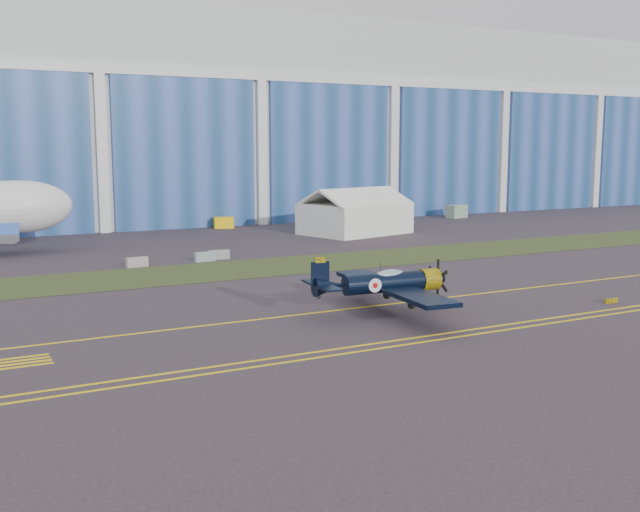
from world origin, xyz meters
TOP-DOWN VIEW (x-y plane):
  - ground at (0.00, 0.00)m, footprint 260.00×260.00m
  - grass_median at (0.00, 14.00)m, footprint 260.00×10.00m
  - hangar at (0.00, 71.79)m, footprint 220.00×45.70m
  - taxiway_centreline at (0.00, -5.00)m, footprint 200.00×0.20m
  - edge_line_near at (0.00, -14.50)m, footprint 80.00×0.20m
  - edge_line_far at (0.00, -13.50)m, footprint 80.00×0.20m
  - guard_board_right at (22.00, -12.00)m, footprint 1.20×0.15m
  - warbird at (5.94, -7.50)m, footprint 11.90×13.90m
  - tent at (27.75, 33.18)m, footprint 14.48×12.08m
  - tug at (15.37, 47.12)m, footprint 2.88×2.16m
  - gse_box at (52.49, 44.14)m, footprint 3.68×2.55m
  - barrier_a at (-3.46, 19.58)m, footprint 2.06×0.84m
  - barrier_b at (4.89, 20.59)m, footprint 2.02×0.69m
  - barrier_c at (3.16, 19.92)m, footprint 2.03×0.71m

SIDE VIEW (x-z plane):
  - ground at x=0.00m, z-range 0.00..0.00m
  - taxiway_centreline at x=0.00m, z-range 0.00..0.02m
  - edge_line_near at x=0.00m, z-range 0.00..0.02m
  - edge_line_far at x=0.00m, z-range 0.00..0.02m
  - grass_median at x=0.00m, z-range 0.01..0.03m
  - guard_board_right at x=22.00m, z-range 0.00..0.35m
  - barrier_a at x=-3.46m, z-range 0.00..0.90m
  - barrier_b at x=4.89m, z-range 0.00..0.90m
  - barrier_c at x=3.16m, z-range 0.00..0.90m
  - tug at x=15.37m, z-range 0.00..1.50m
  - gse_box at x=52.49m, z-range 0.00..2.01m
  - warbird at x=5.94m, z-range 0.19..4.03m
  - tent at x=27.75m, z-range 0.00..5.84m
  - hangar at x=0.00m, z-range -0.04..29.96m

